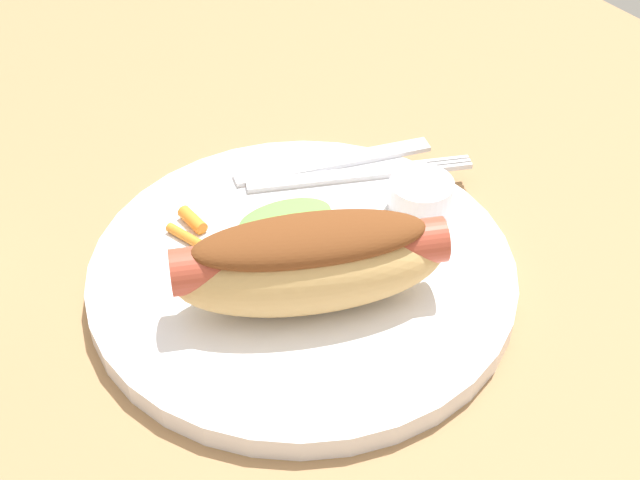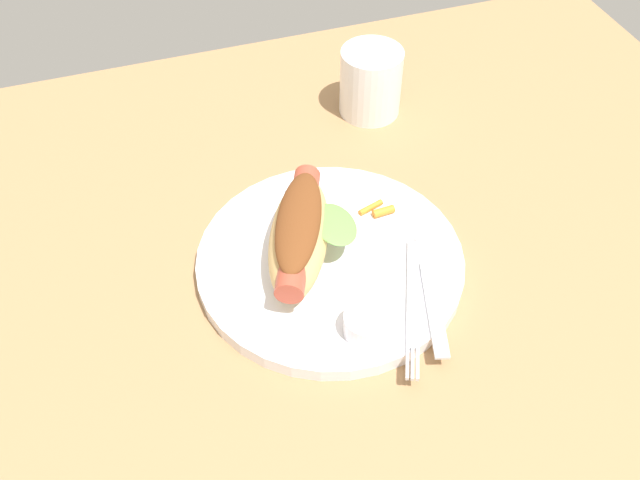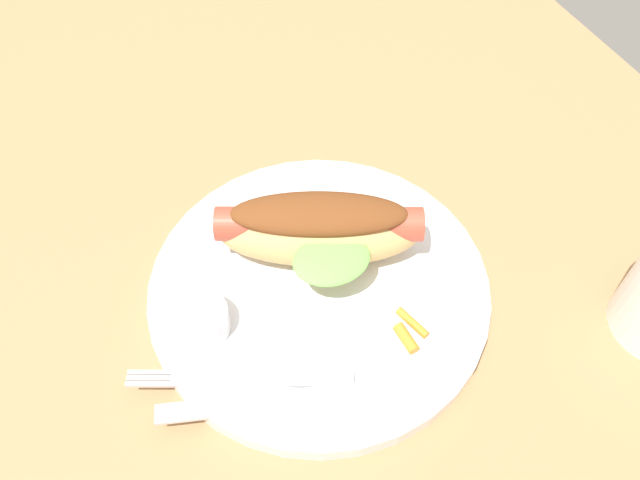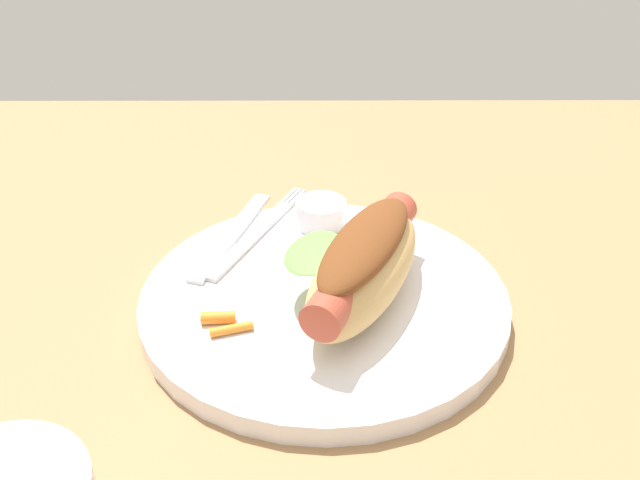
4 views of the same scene
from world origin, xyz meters
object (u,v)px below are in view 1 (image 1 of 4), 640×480
Objects in this scene: hot_dog at (310,260)px; sauce_ramekin at (421,196)px; fork at (356,175)px; plate at (302,274)px; carrot_garnish at (190,226)px; knife at (333,162)px.

hot_dog reaches higher than sauce_ramekin.
sauce_ramekin is at bearing -50.07° from fork.
plate is 7.26× the size of carrot_garnish.
hot_dog is 4.57× the size of carrot_garnish.
sauce_ramekin is (2.99, -11.07, -2.11)cm from hot_dog.
fork is at bearing -55.96° from plate.
plate is 8.33cm from carrot_garnish.
fork is (5.58, -8.27, 1.00)cm from plate.
knife is (2.16, 0.43, -0.02)cm from fork.
hot_dog is 3.95× the size of sauce_ramekin.
plate is 1.77× the size of fork.
sauce_ramekin reaches higher than plate.
carrot_garnish is at bearing -162.60° from fork.
knife is 3.91× the size of carrot_garnish.
sauce_ramekin is at bearing -88.88° from plate.
hot_dog is at bearing -162.52° from carrot_garnish.
hot_dog is 14.26cm from knife.
sauce_ramekin is at bearing 38.85° from hot_dog.
fork reaches higher than plate.
hot_dog reaches higher than plate.
hot_dog is at bearing -114.77° from fork.
knife is at bearing 72.95° from hot_dog.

